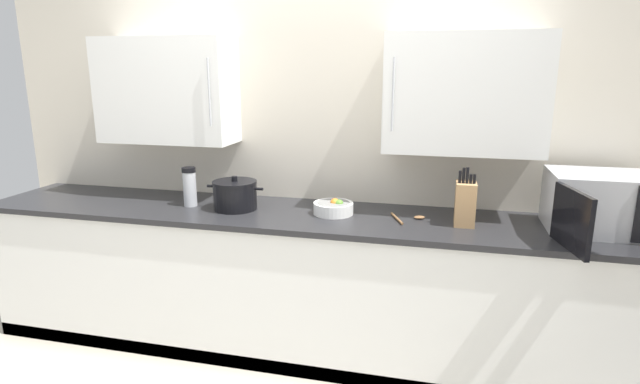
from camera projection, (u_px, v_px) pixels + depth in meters
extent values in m
cube|color=beige|center=(314.00, 130.00, 3.32)|extent=(4.37, 0.10, 2.74)
cube|color=white|center=(167.00, 91.00, 3.28)|extent=(0.89, 0.32, 0.67)
cylinder|color=#B7BABF|center=(209.00, 92.00, 3.02)|extent=(0.01, 0.01, 0.40)
cube|color=white|center=(464.00, 94.00, 2.84)|extent=(0.89, 0.32, 0.67)
cylinder|color=#B7BABF|center=(393.00, 95.00, 2.77)|extent=(0.01, 0.01, 0.40)
cube|color=white|center=(299.00, 284.00, 3.17)|extent=(4.02, 0.66, 0.88)
cube|color=#232326|center=(298.00, 215.00, 3.07)|extent=(4.06, 0.70, 0.03)
cube|color=black|center=(285.00, 367.00, 2.98)|extent=(4.02, 0.04, 0.09)
cube|color=#B7BABF|center=(598.00, 202.00, 2.69)|extent=(0.50, 0.40, 0.32)
cube|color=beige|center=(584.00, 202.00, 2.69)|extent=(0.32, 0.34, 0.25)
cube|color=black|center=(572.00, 220.00, 2.38)|extent=(0.10, 0.36, 0.29)
cylinder|color=#B7BABF|center=(190.00, 189.00, 3.19)|extent=(0.08, 0.08, 0.22)
cylinder|color=black|center=(189.00, 170.00, 3.16)|extent=(0.09, 0.09, 0.03)
cylinder|color=brown|center=(397.00, 218.00, 2.91)|extent=(0.09, 0.20, 0.01)
ellipsoid|color=brown|center=(419.00, 217.00, 2.93)|extent=(0.08, 0.06, 0.02)
cylinder|color=white|center=(333.00, 208.00, 3.03)|extent=(0.24, 0.24, 0.07)
cylinder|color=slate|center=(333.00, 206.00, 3.02)|extent=(0.20, 0.20, 0.04)
sphere|color=orange|center=(335.00, 203.00, 3.01)|extent=(0.06, 0.06, 0.06)
sphere|color=red|center=(335.00, 202.00, 3.05)|extent=(0.05, 0.05, 0.05)
sphere|color=#5B9333|center=(339.00, 204.00, 3.00)|extent=(0.05, 0.05, 0.05)
cube|color=tan|center=(465.00, 204.00, 2.80)|extent=(0.11, 0.15, 0.24)
cylinder|color=black|center=(460.00, 177.00, 2.75)|extent=(0.02, 0.02, 0.07)
cylinder|color=black|center=(464.00, 176.00, 2.74)|extent=(0.02, 0.02, 0.09)
cylinder|color=black|center=(467.00, 175.00, 2.74)|extent=(0.02, 0.02, 0.09)
cylinder|color=black|center=(471.00, 179.00, 2.74)|extent=(0.02, 0.02, 0.05)
cylinder|color=black|center=(474.00, 179.00, 2.73)|extent=(0.02, 0.02, 0.05)
cylinder|color=black|center=(235.00, 196.00, 3.12)|extent=(0.27, 0.27, 0.16)
cylinder|color=black|center=(235.00, 182.00, 3.10)|extent=(0.27, 0.27, 0.02)
cylinder|color=black|center=(234.00, 179.00, 3.10)|extent=(0.04, 0.04, 0.03)
cylinder|color=black|center=(211.00, 186.00, 3.15)|extent=(0.05, 0.02, 0.02)
cylinder|color=black|center=(259.00, 189.00, 3.07)|extent=(0.05, 0.02, 0.02)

